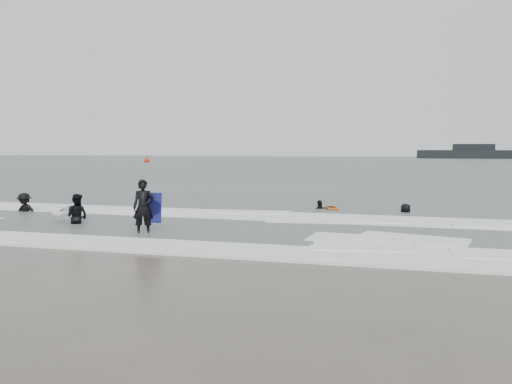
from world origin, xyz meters
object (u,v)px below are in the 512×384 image
(surfer_right_far, at_px, (405,213))
(buoy, at_px, (147,161))
(surfer_right_near, at_px, (320,210))
(surfer_wading, at_px, (77,225))
(surfer_centre, at_px, (144,235))
(surfer_breaker, at_px, (25,213))
(vessel_horizon, at_px, (473,153))

(surfer_right_far, xyz_separation_m, buoy, (-47.64, 66.27, 0.42))
(surfer_right_near, relative_size, buoy, 0.96)
(surfer_right_near, height_order, surfer_right_far, surfer_right_near)
(surfer_wading, distance_m, surfer_right_far, 13.12)
(surfer_centre, distance_m, surfer_right_near, 9.15)
(surfer_breaker, distance_m, surfer_right_far, 16.16)
(surfer_right_far, bearing_deg, surfer_centre, 16.91)
(surfer_wading, bearing_deg, vessel_horizon, -101.36)
(surfer_centre, relative_size, buoy, 1.08)
(surfer_centre, bearing_deg, surfer_right_far, 23.91)
(surfer_right_far, relative_size, vessel_horizon, 0.05)
(surfer_right_near, relative_size, vessel_horizon, 0.05)
(surfer_centre, xyz_separation_m, vessel_horizon, (27.74, 135.29, 1.49))
(surfer_wading, xyz_separation_m, vessel_horizon, (31.08, 134.03, 1.49))
(surfer_centre, distance_m, vessel_horizon, 138.11)
(surfer_centre, relative_size, surfer_breaker, 1.05)
(surfer_wading, bearing_deg, surfer_centre, 161.09)
(surfer_wading, xyz_separation_m, surfer_breaker, (-4.19, 2.24, 0.00))
(surfer_centre, xyz_separation_m, surfer_breaker, (-7.53, 3.50, 0.00))
(surfer_breaker, relative_size, surfer_right_near, 1.07)
(surfer_right_far, distance_m, buoy, 81.62)
(surfer_centre, xyz_separation_m, surfer_right_near, (4.40, 8.03, 0.00))
(surfer_centre, height_order, surfer_breaker, surfer_centre)
(surfer_wading, height_order, surfer_breaker, surfer_breaker)
(surfer_right_far, xyz_separation_m, vessel_horizon, (19.68, 127.54, 1.49))
(surfer_right_far, height_order, buoy, buoy)
(surfer_centre, distance_m, buoy, 83.94)
(surfer_breaker, xyz_separation_m, buoy, (-32.05, 70.52, 0.42))
(surfer_right_near, xyz_separation_m, surfer_right_far, (3.66, -0.28, 0.00))
(surfer_breaker, bearing_deg, surfer_wading, -32.50)
(surfer_right_near, bearing_deg, surfer_wading, 12.06)
(surfer_wading, relative_size, surfer_right_near, 1.05)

